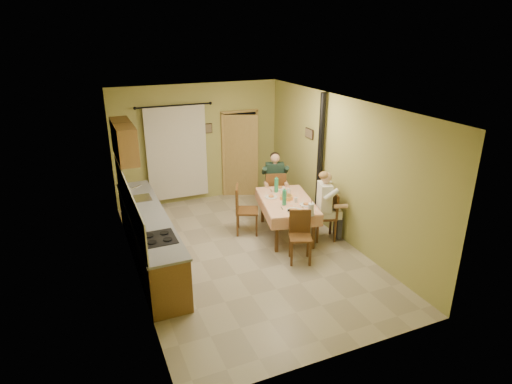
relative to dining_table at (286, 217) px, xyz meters
name	(u,v)px	position (x,y,z in m)	size (l,w,h in m)	color
floor	(246,252)	(-1.04, -0.38, -0.38)	(4.00, 6.00, 0.01)	tan
room_shell	(245,160)	(-1.04, -0.38, 1.44)	(4.04, 6.04, 2.82)	tan
kitchen_run	(149,237)	(-2.75, 0.02, 0.10)	(0.64, 3.64, 1.56)	brown
upper_cabinets	(124,141)	(-2.86, 1.32, 1.57)	(0.35, 1.40, 0.70)	brown
curtain	(177,153)	(-1.59, 2.52, 0.88)	(1.70, 0.07, 2.22)	black
doorway	(241,154)	(-0.01, 2.52, 0.67)	(0.96, 0.37, 2.15)	black
dining_table	(286,217)	(0.00, 0.00, 0.00)	(1.32, 1.81, 0.76)	#E5A27A
tableware	(289,199)	(-0.01, -0.11, 0.44)	(0.70, 1.66, 0.33)	white
chair_far	(275,201)	(0.25, 1.06, -0.09)	(0.56, 0.56, 1.01)	#583618
chair_near	(300,246)	(-0.26, -1.05, -0.09)	(0.51, 0.51, 0.94)	#583618
chair_right	(325,225)	(0.63, -0.47, -0.09)	(0.52, 0.52, 0.97)	#583618
chair_left	(246,219)	(-0.71, 0.41, -0.09)	(0.59, 0.59, 1.01)	#583618
man_far	(275,177)	(0.25, 1.08, 0.50)	(0.64, 0.58, 1.39)	#192D23
man_right	(326,198)	(0.62, -0.46, 0.50)	(0.57, 0.64, 1.39)	white
stove_flue	(319,178)	(0.86, 0.22, 0.64)	(0.24, 0.24, 2.80)	black
picture_back	(208,128)	(-0.79, 2.59, 1.37)	(0.19, 0.03, 0.23)	black
picture_right	(309,133)	(0.93, 0.82, 1.47)	(0.03, 0.31, 0.21)	brown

